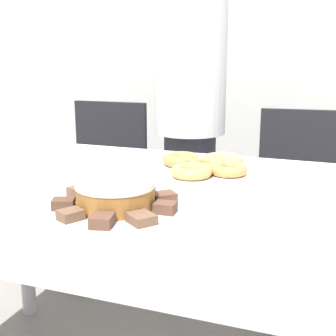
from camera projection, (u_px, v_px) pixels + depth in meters
name	position (u px, v px, depth m)	size (l,w,h in m)	color
wall_back	(261.00, 18.00, 2.56)	(8.00, 0.05, 2.60)	silver
table	(149.00, 220.00, 1.25)	(1.65, 1.00, 0.77)	silver
person_standing	(190.00, 117.00, 2.05)	(0.31, 0.31, 1.59)	#383842
office_chair_left	(100.00, 196.00, 2.38)	(0.45, 0.45, 0.87)	black
office_chair_right	(300.00, 219.00, 2.05)	(0.48, 0.48, 0.87)	black
plate_cake	(116.00, 210.00, 1.07)	(0.32, 0.32, 0.01)	white
plate_donuts	(207.00, 172.00, 1.40)	(0.37, 0.37, 0.01)	white
frosted_cake	(116.00, 194.00, 1.06)	(0.18, 0.18, 0.06)	#9E662D
lamington_0	(164.00, 197.00, 1.11)	(0.07, 0.07, 0.02)	brown
lamington_1	(142.00, 189.00, 1.16)	(0.05, 0.06, 0.02)	#513828
lamington_2	(111.00, 188.00, 1.17)	(0.07, 0.08, 0.03)	brown
lamington_3	(80.00, 193.00, 1.13)	(0.06, 0.06, 0.03)	brown
lamington_4	(63.00, 204.00, 1.06)	(0.06, 0.06, 0.02)	#513828
lamington_5	(70.00, 215.00, 0.98)	(0.06, 0.06, 0.02)	brown
lamington_6	(102.00, 221.00, 0.95)	(0.05, 0.06, 0.02)	brown
lamington_7	(141.00, 219.00, 0.96)	(0.07, 0.07, 0.02)	brown
lamington_8	(165.00, 208.00, 1.03)	(0.05, 0.04, 0.02)	brown
donut_0	(208.00, 165.00, 1.40)	(0.12, 0.12, 0.03)	#C68447
donut_1	(223.00, 160.00, 1.46)	(0.13, 0.13, 0.03)	#E5AD66
donut_2	(181.00, 159.00, 1.46)	(0.12, 0.12, 0.04)	#C68447
donut_3	(191.00, 171.00, 1.32)	(0.12, 0.12, 0.03)	tan
donut_4	(228.00, 169.00, 1.35)	(0.11, 0.11, 0.03)	#D18E4C
napkin	(336.00, 203.00, 1.12)	(0.12, 0.10, 0.01)	white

